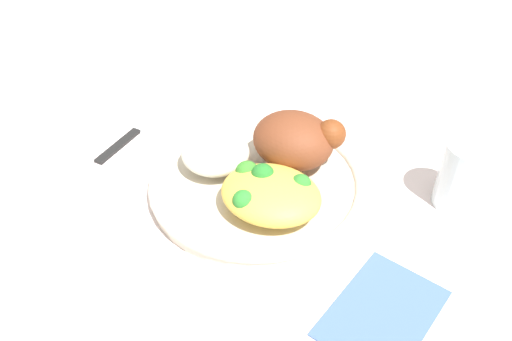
% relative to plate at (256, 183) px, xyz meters
% --- Properties ---
extents(ground_plane, '(2.00, 2.00, 0.00)m').
position_rel_plate_xyz_m(ground_plane, '(0.00, 0.00, -0.01)').
color(ground_plane, silver).
extents(plate, '(0.25, 0.25, 0.02)m').
position_rel_plate_xyz_m(plate, '(0.00, 0.00, 0.00)').
color(plate, beige).
rests_on(plate, ground_plane).
extents(roasted_chicken, '(0.11, 0.09, 0.06)m').
position_rel_plate_xyz_m(roasted_chicken, '(0.03, 0.05, 0.04)').
color(roasted_chicken, brown).
rests_on(roasted_chicken, plate).
extents(rice_pile, '(0.08, 0.08, 0.04)m').
position_rel_plate_xyz_m(rice_pile, '(-0.05, -0.00, 0.03)').
color(rice_pile, silver).
rests_on(rice_pile, plate).
extents(mac_cheese_with_broccoli, '(0.11, 0.09, 0.04)m').
position_rel_plate_xyz_m(mac_cheese_with_broccoli, '(0.03, -0.04, 0.03)').
color(mac_cheese_with_broccoli, '#EABD46').
rests_on(mac_cheese_with_broccoli, plate).
extents(fork, '(0.02, 0.14, 0.01)m').
position_rel_plate_xyz_m(fork, '(-0.16, 0.01, -0.01)').
color(fork, silver).
rests_on(fork, ground_plane).
extents(knife, '(0.03, 0.19, 0.01)m').
position_rel_plate_xyz_m(knife, '(-0.20, 0.04, -0.01)').
color(knife, black).
rests_on(knife, ground_plane).
extents(water_glass, '(0.06, 0.06, 0.08)m').
position_rel_plate_xyz_m(water_glass, '(0.22, 0.08, 0.03)').
color(water_glass, silver).
rests_on(water_glass, ground_plane).
extents(napkin, '(0.11, 0.14, 0.00)m').
position_rel_plate_xyz_m(napkin, '(0.18, -0.11, -0.01)').
color(napkin, '#47669E').
rests_on(napkin, ground_plane).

